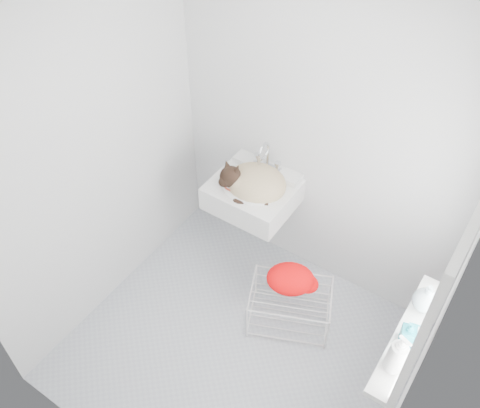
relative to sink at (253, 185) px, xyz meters
The scene contains 16 objects.
floor 1.18m from the sink, 63.73° to the right, with size 2.20×2.00×0.02m, color #ADB3BA.
ceiling 1.84m from the sink, 63.73° to the right, with size 2.20×2.00×0.02m, color white.
back_wall 0.60m from the sink, 35.44° to the left, with size 2.20×0.02×2.50m, color silver.
right_wall 1.69m from the sink, 26.79° to the right, with size 0.02×2.00×2.50m, color silver.
left_wall 1.12m from the sink, 134.79° to the right, with size 0.02×2.00×2.50m, color silver.
window_glass 1.63m from the sink, 20.42° to the right, with size 0.01×0.80×1.00m, color white.
window_frame 1.61m from the sink, 20.62° to the right, with size 0.04×0.90×1.10m, color white.
windowsill 1.48m from the sink, 21.44° to the right, with size 0.16×0.88×0.04m, color white.
sink is the anchor object (origin of this frame).
faucet 0.23m from the sink, 90.00° to the left, with size 0.21×0.15×0.21m, color silver, non-canonical shape.
cat 0.05m from the sink, 55.25° to the right, with size 0.50×0.45×0.28m.
wire_rack 0.94m from the sink, 30.61° to the right, with size 0.56×0.39×0.34m, color silver.
towel 0.74m from the sink, 28.45° to the right, with size 0.34×0.24×0.14m, color #FF0700.
bottle_a 1.57m from the sink, 29.77° to the right, with size 0.09×0.09×0.24m, color white.
bottle_b 1.49m from the sink, 23.66° to the right, with size 0.08×0.08×0.17m, color teal.
bottle_c 1.40m from the sink, 13.63° to the right, with size 0.15×0.15×0.19m, color white.
Camera 1 is at (1.09, -1.60, 3.36)m, focal length 39.17 mm.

